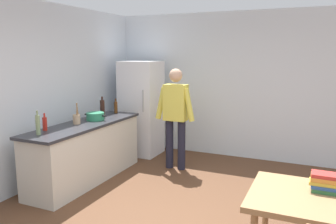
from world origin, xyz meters
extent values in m
cube|color=silver|center=(0.00, 3.00, 1.35)|extent=(6.40, 0.12, 2.70)
cube|color=silver|center=(-2.60, 0.20, 1.35)|extent=(0.12, 5.60, 2.70)
cube|color=beige|center=(-2.00, 0.80, 0.43)|extent=(0.60, 2.12, 0.86)
cube|color=#2D2D33|center=(-2.00, 0.80, 0.88)|extent=(0.64, 2.20, 0.04)
cube|color=white|center=(-1.90, 2.40, 0.90)|extent=(0.70, 0.64, 1.80)
cylinder|color=#B2B2B7|center=(-1.68, 2.06, 1.10)|extent=(0.02, 0.02, 0.40)
cylinder|color=#1E1E2D|center=(-1.06, 1.85, 0.42)|extent=(0.13, 0.13, 0.84)
cylinder|color=#1E1E2D|center=(-0.84, 1.85, 0.42)|extent=(0.13, 0.13, 0.84)
cube|color=#D8CC4C|center=(-0.95, 1.85, 1.14)|extent=(0.38, 0.22, 0.60)
sphere|color=tan|center=(-0.95, 1.85, 1.59)|extent=(0.22, 0.22, 0.22)
cylinder|color=#D8CC4C|center=(-1.20, 1.81, 1.12)|extent=(0.20, 0.09, 0.55)
cylinder|color=#D8CC4C|center=(-0.70, 1.81, 1.12)|extent=(0.20, 0.09, 0.55)
cube|color=#9E754C|center=(1.40, -0.30, 0.72)|extent=(1.40, 0.90, 0.05)
cylinder|color=#9E754C|center=(0.80, 0.05, 0.35)|extent=(0.06, 0.06, 0.70)
cylinder|color=#2D845B|center=(-2.00, 1.07, 0.96)|extent=(0.28, 0.28, 0.12)
cube|color=black|center=(-2.17, 1.07, 0.98)|extent=(0.06, 0.03, 0.02)
cube|color=black|center=(-1.83, 1.07, 0.98)|extent=(0.06, 0.03, 0.02)
cylinder|color=tan|center=(-2.08, 0.70, 0.97)|extent=(0.11, 0.11, 0.14)
cylinder|color=olive|center=(-2.06, 0.71, 1.11)|extent=(0.02, 0.05, 0.22)
cylinder|color=olive|center=(-2.06, 0.70, 1.11)|extent=(0.02, 0.04, 0.22)
cylinder|color=#5B3314|center=(-2.05, 1.74, 1.00)|extent=(0.06, 0.06, 0.20)
cylinder|color=#5B3314|center=(-2.05, 1.74, 1.13)|extent=(0.02, 0.02, 0.06)
cylinder|color=black|center=(-2.06, 1.34, 1.04)|extent=(0.08, 0.08, 0.28)
cylinder|color=black|center=(-2.06, 1.34, 1.21)|extent=(0.03, 0.03, 0.06)
cylinder|color=#B22319|center=(-2.19, 0.18, 0.99)|extent=(0.06, 0.06, 0.18)
cylinder|color=#B22319|center=(-2.19, 0.18, 1.11)|extent=(0.02, 0.02, 0.06)
cylinder|color=gray|center=(-2.08, -0.06, 1.03)|extent=(0.06, 0.06, 0.26)
cylinder|color=gray|center=(-2.08, -0.06, 1.19)|extent=(0.02, 0.02, 0.06)
cube|color=#387A47|center=(1.31, -0.13, 0.77)|extent=(0.21, 0.19, 0.04)
cube|color=#284C8E|center=(1.32, -0.16, 0.80)|extent=(0.24, 0.15, 0.03)
cube|color=gold|center=(1.30, -0.16, 0.83)|extent=(0.24, 0.14, 0.03)
cube|color=orange|center=(1.31, -0.13, 0.86)|extent=(0.25, 0.19, 0.04)
cube|color=#B22D28|center=(1.30, -0.14, 0.90)|extent=(0.20, 0.16, 0.03)
camera|label=1|loc=(1.20, -3.25, 1.94)|focal=36.03mm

